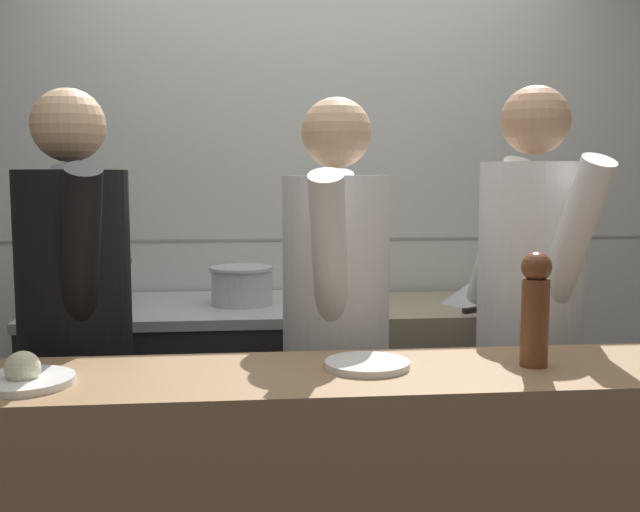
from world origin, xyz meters
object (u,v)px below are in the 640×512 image
object	(u,v)px
sauce_pot	(242,284)
chef_line	(529,315)
chef_head_cook	(76,332)
oven_range	(178,411)
plated_dish_appetiser	(368,364)
chefs_knife	(488,308)
plated_dish_main	(23,376)
pepper_mill	(535,306)
stock_pot	(103,281)
chef_sous	(336,331)
mixing_bowl_steel	(471,292)

from	to	relation	value
sauce_pot	chef_line	xyz separation A→B (m)	(0.99, -0.65, -0.03)
chef_head_cook	chef_line	world-z (taller)	chef_line
oven_range	plated_dish_appetiser	size ratio (longest dim) A/B	5.14
chefs_knife	plated_dish_appetiser	world-z (taller)	plated_dish_appetiser
sauce_pot	plated_dish_main	bearing A→B (deg)	-111.83
pepper_mill	chef_line	size ratio (longest dim) A/B	0.17
plated_dish_main	chef_line	bearing A→B (deg)	23.14
sauce_pot	plated_dish_main	xyz separation A→B (m)	(-0.52, -1.29, -0.03)
stock_pot	plated_dish_main	world-z (taller)	stock_pot
plated_dish_main	oven_range	bearing A→B (deg)	79.46
chefs_knife	chef_sous	bearing A→B (deg)	-141.27
plated_dish_appetiser	pepper_mill	world-z (taller)	pepper_mill
oven_range	chef_line	xyz separation A→B (m)	(1.26, -0.67, 0.52)
mixing_bowl_steel	chefs_knife	size ratio (longest dim) A/B	0.80
pepper_mill	mixing_bowl_steel	bearing A→B (deg)	80.01
chef_sous	chef_line	bearing A→B (deg)	17.70
oven_range	chef_head_cook	bearing A→B (deg)	-109.07
chef_head_cook	pepper_mill	bearing A→B (deg)	-41.61
plated_dish_appetiser	chef_head_cook	xyz separation A→B (m)	(-0.85, 0.52, -0.01)
oven_range	sauce_pot	world-z (taller)	sauce_pot
chef_line	stock_pot	bearing A→B (deg)	144.23
chefs_knife	chef_head_cook	size ratio (longest dim) A/B	0.18
oven_range	chefs_knife	xyz separation A→B (m)	(1.28, -0.17, 0.45)
sauce_pot	pepper_mill	bearing A→B (deg)	-58.51
plated_dish_appetiser	chef_line	distance (m)	0.87
oven_range	pepper_mill	world-z (taller)	pepper_mill
mixing_bowl_steel	chefs_knife	distance (m)	0.18
chef_sous	chef_head_cook	bearing A→B (deg)	-168.67
sauce_pot	pepper_mill	xyz separation A→B (m)	(0.76, -1.25, 0.11)
mixing_bowl_steel	stock_pot	bearing A→B (deg)	179.93
plated_dish_appetiser	stock_pot	bearing A→B (deg)	125.89
sauce_pot	chefs_knife	size ratio (longest dim) A/B	0.85
chef_head_cook	chef_sous	distance (m)	0.83
chef_head_cook	chef_line	xyz separation A→B (m)	(1.51, 0.05, 0.02)
mixing_bowl_steel	chef_sous	xyz separation A→B (m)	(-0.68, -0.73, -0.00)
plated_dish_main	plated_dish_appetiser	bearing A→B (deg)	4.93
pepper_mill	plated_dish_main	bearing A→B (deg)	-177.95
stock_pot	pepper_mill	distance (m)	1.84
stock_pot	plated_dish_appetiser	xyz separation A→B (m)	(0.90, -1.24, -0.05)
oven_range	sauce_pot	xyz separation A→B (m)	(0.27, -0.02, 0.54)
sauce_pot	stock_pot	bearing A→B (deg)	178.04
chefs_knife	chef_sous	distance (m)	0.90
mixing_bowl_steel	chef_line	size ratio (longest dim) A/B	0.14
plated_dish_appetiser	chef_sous	world-z (taller)	chef_sous
chefs_knife	chef_line	world-z (taller)	chef_line
pepper_mill	chef_sous	world-z (taller)	chef_sous
chef_head_cook	chef_line	size ratio (longest dim) A/B	0.98
oven_range	plated_dish_main	distance (m)	1.43
chefs_knife	chef_line	size ratio (longest dim) A/B	0.18
oven_range	mixing_bowl_steel	xyz separation A→B (m)	(1.26, -0.00, 0.49)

